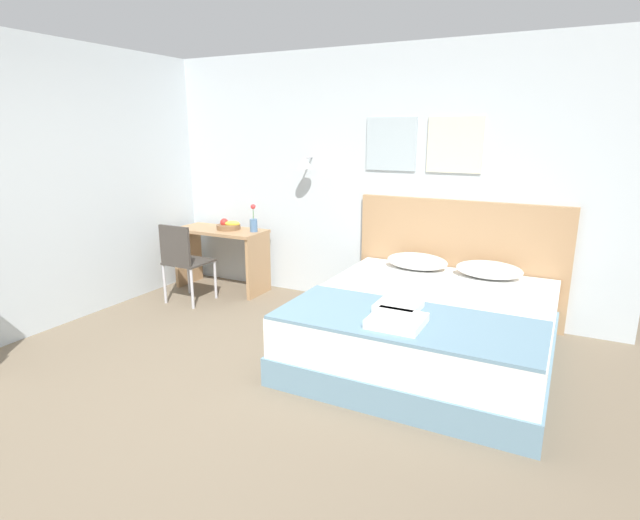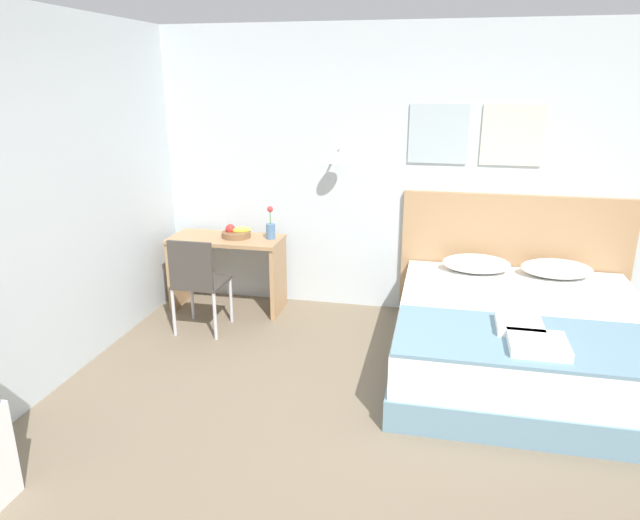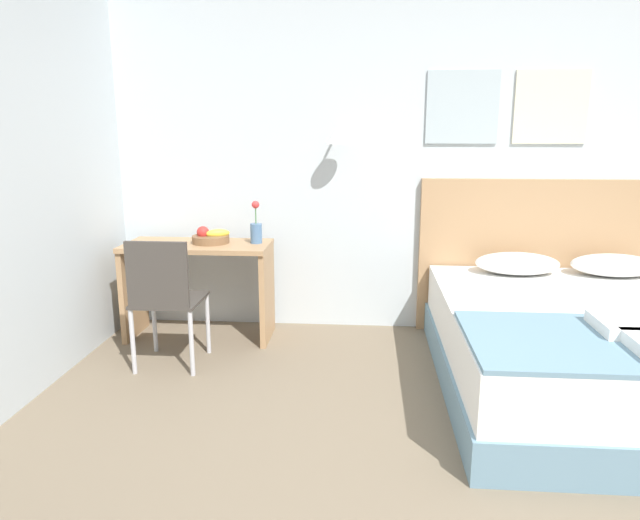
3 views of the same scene
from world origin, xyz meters
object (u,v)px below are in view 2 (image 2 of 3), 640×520
at_px(pillow_left, 476,264).
at_px(desk_chair, 196,278).
at_px(fruit_bowl, 236,233).
at_px(flower_vase, 271,228).
at_px(headboard, 513,258).
at_px(desk, 227,260).
at_px(folded_towel_near_foot, 519,325).
at_px(throw_blanket, 538,341).
at_px(pillow_right, 556,269).
at_px(bed, 522,340).
at_px(folded_towel_mid_bed, 538,344).

bearing_deg(pillow_left, desk_chair, -164.42).
bearing_deg(fruit_bowl, flower_vase, 3.32).
height_order(headboard, fruit_bowl, headboard).
bearing_deg(desk, folded_towel_near_foot, -24.97).
height_order(desk_chair, fruit_bowl, desk_chair).
bearing_deg(flower_vase, throw_blanket, -31.77).
bearing_deg(flower_vase, desk, -173.81).
distance_m(throw_blanket, desk_chair, 2.81).
relative_size(fruit_bowl, flower_vase, 0.90).
xyz_separation_m(headboard, folded_towel_near_foot, (-0.11, -1.51, -0.01)).
height_order(pillow_right, throw_blanket, pillow_right).
height_order(bed, folded_towel_mid_bed, folded_towel_mid_bed).
height_order(desk, desk_chair, desk_chair).
height_order(headboard, folded_towel_near_foot, headboard).
relative_size(throw_blanket, desk_chair, 2.11).
bearing_deg(headboard, desk, -173.21).
xyz_separation_m(headboard, flower_vase, (-2.23, -0.27, 0.23)).
xyz_separation_m(folded_towel_near_foot, desk, (-2.56, 1.19, -0.08)).
bearing_deg(desk, throw_blanket, -26.61).
bearing_deg(pillow_left, fruit_bowl, -179.29).
xyz_separation_m(folded_towel_mid_bed, desk_chair, (-2.69, 0.87, -0.06)).
height_order(bed, throw_blanket, throw_blanket).
relative_size(folded_towel_near_foot, fruit_bowl, 1.14).
xyz_separation_m(headboard, folded_towel_mid_bed, (-0.03, -1.79, -0.01)).
bearing_deg(folded_towel_near_foot, pillow_left, 100.42).
bearing_deg(throw_blanket, desk_chair, 164.98).
bearing_deg(pillow_right, flower_vase, -179.82).
distance_m(bed, headboard, 1.11).
distance_m(desk_chair, flower_vase, 0.87).
xyz_separation_m(desk_chair, fruit_bowl, (0.14, 0.63, 0.25)).
bearing_deg(pillow_right, desk_chair, -167.74).
bearing_deg(flower_vase, pillow_left, 0.25).
relative_size(throw_blanket, folded_towel_mid_bed, 5.16).
relative_size(pillow_left, folded_towel_mid_bed, 1.65).
xyz_separation_m(bed, flower_vase, (-2.23, 0.79, 0.57)).
distance_m(folded_towel_mid_bed, flower_vase, 2.69).
xyz_separation_m(throw_blanket, desk, (-2.66, 1.33, -0.04)).
relative_size(bed, throw_blanket, 1.11).
distance_m(folded_towel_near_foot, folded_towel_mid_bed, 0.30).
relative_size(desk_chair, fruit_bowl, 3.09).
height_order(desk, flower_vase, flower_vase).
bearing_deg(fruit_bowl, folded_towel_mid_bed, -30.61).
bearing_deg(pillow_right, folded_towel_mid_bed, -103.25).
bearing_deg(flower_vase, pillow_right, 0.18).
bearing_deg(folded_towel_near_foot, throw_blanket, -53.33).
height_order(pillow_right, desk, desk).
xyz_separation_m(bed, pillow_right, (0.34, 0.79, 0.34)).
xyz_separation_m(pillow_right, desk_chair, (-3.05, -0.66, -0.09)).
distance_m(headboard, desk_chair, 2.86).
xyz_separation_m(pillow_right, fruit_bowl, (-2.90, -0.03, 0.16)).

